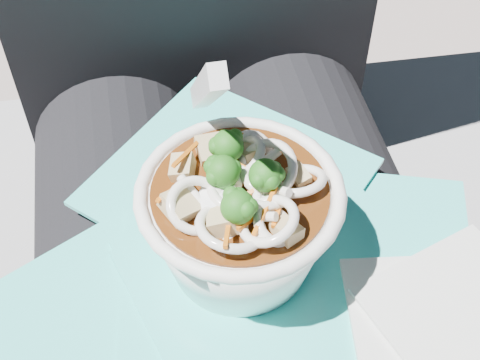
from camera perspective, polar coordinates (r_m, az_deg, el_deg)
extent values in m
cube|color=gray|center=(0.88, -1.55, -12.66)|extent=(1.02, 0.54, 0.41)
cylinder|color=black|center=(0.56, -8.50, -13.24)|extent=(0.16, 0.48, 0.16)
cylinder|color=black|center=(0.58, 9.29, -10.22)|extent=(0.16, 0.48, 0.16)
cube|color=#31CCC3|center=(0.48, 3.56, -8.25)|extent=(0.23, 0.22, 0.00)
cube|color=#31CCC3|center=(0.50, 11.77, -5.61)|extent=(0.16, 0.16, 0.00)
cube|color=#31CCC3|center=(0.49, 10.29, -6.80)|extent=(0.20, 0.21, 0.00)
cube|color=#31CCC3|center=(0.49, 2.15, -6.32)|extent=(0.17, 0.18, 0.00)
cube|color=#31CCC3|center=(0.47, 11.54, -11.67)|extent=(0.18, 0.17, 0.00)
cube|color=#31CCC3|center=(0.53, -0.99, -0.12)|extent=(0.26, 0.25, 0.00)
cube|color=#31CCC3|center=(0.45, -10.84, -12.93)|extent=(0.22, 0.22, 0.00)
cube|color=#31CCC3|center=(0.46, 1.15, -10.14)|extent=(0.20, 0.18, 0.00)
cube|color=#31CCC3|center=(0.46, 4.19, -9.02)|extent=(0.24, 0.24, 0.00)
cube|color=#31CCC3|center=(0.46, 2.42, -9.70)|extent=(0.21, 0.21, 0.00)
cube|color=silver|center=(0.46, 18.57, -13.33)|extent=(0.16, 0.16, 0.00)
cube|color=silver|center=(0.46, 18.78, -11.02)|extent=(0.14, 0.14, 0.00)
torus|color=white|center=(0.41, 0.00, -1.09)|extent=(0.13, 0.13, 0.01)
cylinder|color=#432009|center=(0.42, 0.00, -1.36)|extent=(0.11, 0.11, 0.01)
torus|color=white|center=(0.39, -0.79, -4.07)|extent=(0.06, 0.06, 0.02)
torus|color=white|center=(0.39, 2.91, -3.93)|extent=(0.04, 0.04, 0.02)
torus|color=white|center=(0.43, 0.86, 2.26)|extent=(0.04, 0.04, 0.03)
torus|color=white|center=(0.42, 2.22, 0.80)|extent=(0.05, 0.06, 0.04)
torus|color=white|center=(0.40, -2.48, -3.64)|extent=(0.05, 0.05, 0.01)
torus|color=white|center=(0.40, 1.56, -0.96)|extent=(0.05, 0.04, 0.03)
torus|color=white|center=(0.40, -3.69, -2.20)|extent=(0.05, 0.05, 0.03)
torus|color=white|center=(0.41, 0.23, -0.86)|extent=(0.04, 0.03, 0.03)
torus|color=white|center=(0.41, 1.87, -0.05)|extent=(0.04, 0.04, 0.02)
torus|color=white|center=(0.40, -0.14, -0.80)|extent=(0.05, 0.05, 0.01)
torus|color=white|center=(0.43, -0.44, 2.40)|extent=(0.04, 0.04, 0.02)
torus|color=white|center=(0.42, 0.25, 1.89)|extent=(0.04, 0.05, 0.03)
torus|color=white|center=(0.39, 2.44, -3.50)|extent=(0.05, 0.05, 0.02)
torus|color=white|center=(0.42, 4.86, -0.07)|extent=(0.04, 0.04, 0.02)
cylinder|color=white|center=(0.41, 2.67, -0.71)|extent=(0.02, 0.03, 0.02)
cylinder|color=white|center=(0.40, 1.47, -1.55)|extent=(0.01, 0.02, 0.02)
cylinder|color=white|center=(0.41, -0.54, 0.76)|extent=(0.01, 0.03, 0.01)
cylinder|color=white|center=(0.42, 1.85, 1.37)|extent=(0.03, 0.01, 0.02)
cylinder|color=white|center=(0.39, -0.79, -2.86)|extent=(0.03, 0.01, 0.02)
cylinder|color=white|center=(0.39, 1.70, -3.14)|extent=(0.02, 0.02, 0.01)
cylinder|color=white|center=(0.40, -4.10, -1.05)|extent=(0.02, 0.03, 0.01)
cylinder|color=#82A952|center=(0.41, 2.13, -0.71)|extent=(0.01, 0.01, 0.01)
sphere|color=#135012|center=(0.40, 2.18, 0.40)|extent=(0.02, 0.02, 0.02)
sphere|color=#135012|center=(0.39, 1.64, -0.03)|extent=(0.01, 0.01, 0.01)
sphere|color=#135012|center=(0.40, 3.18, 0.51)|extent=(0.01, 0.01, 0.01)
sphere|color=#135012|center=(0.39, 2.65, -0.12)|extent=(0.01, 0.01, 0.01)
sphere|color=#135012|center=(0.40, 2.87, 0.93)|extent=(0.01, 0.01, 0.01)
cylinder|color=#82A952|center=(0.42, -1.05, 1.78)|extent=(0.01, 0.01, 0.01)
sphere|color=#135012|center=(0.42, -1.08, 2.90)|extent=(0.02, 0.02, 0.02)
sphere|color=#135012|center=(0.42, -0.44, 3.72)|extent=(0.01, 0.01, 0.01)
sphere|color=#135012|center=(0.42, -1.29, 3.66)|extent=(0.01, 0.01, 0.01)
sphere|color=#135012|center=(0.42, -2.02, 3.04)|extent=(0.01, 0.01, 0.01)
sphere|color=#135012|center=(0.41, -2.01, 2.81)|extent=(0.01, 0.01, 0.01)
cylinder|color=#82A952|center=(0.41, -1.43, -0.41)|extent=(0.01, 0.01, 0.01)
sphere|color=#135012|center=(0.40, -1.46, 0.70)|extent=(0.02, 0.02, 0.02)
sphere|color=#135012|center=(0.40, -2.21, 1.44)|extent=(0.01, 0.01, 0.01)
sphere|color=#135012|center=(0.40, -2.18, 0.21)|extent=(0.01, 0.01, 0.01)
sphere|color=#135012|center=(0.40, -2.41, 1.16)|extent=(0.01, 0.01, 0.01)
sphere|color=#135012|center=(0.40, -0.56, 1.04)|extent=(0.01, 0.01, 0.01)
cylinder|color=#82A952|center=(0.39, -0.18, -3.41)|extent=(0.01, 0.01, 0.01)
sphere|color=#135012|center=(0.38, -0.18, -2.31)|extent=(0.02, 0.02, 0.02)
sphere|color=#135012|center=(0.38, 0.55, -2.55)|extent=(0.01, 0.01, 0.01)
sphere|color=#135012|center=(0.39, -0.15, -1.36)|extent=(0.01, 0.01, 0.01)
sphere|color=#135012|center=(0.38, 0.83, -2.26)|extent=(0.01, 0.01, 0.01)
sphere|color=#135012|center=(0.38, -0.74, -1.27)|extent=(0.01, 0.01, 0.01)
cube|color=orange|center=(0.42, -1.31, 1.64)|extent=(0.03, 0.03, 0.02)
cube|color=orange|center=(0.41, -5.50, -0.65)|extent=(0.03, 0.03, 0.01)
cube|color=orange|center=(0.41, 0.84, 0.76)|extent=(0.03, 0.03, 0.00)
cube|color=orange|center=(0.41, -3.63, -1.34)|extent=(0.03, 0.01, 0.00)
cube|color=orange|center=(0.39, 2.15, -2.67)|extent=(0.02, 0.03, 0.01)
cube|color=orange|center=(0.38, -0.97, -3.83)|extent=(0.01, 0.04, 0.01)
cube|color=orange|center=(0.42, -4.60, 2.28)|extent=(0.02, 0.03, 0.01)
cube|color=orange|center=(0.40, -0.85, -2.06)|extent=(0.04, 0.01, 0.02)
cube|color=orange|center=(0.39, 1.44, -2.93)|extent=(0.03, 0.02, 0.01)
cube|color=orange|center=(0.40, 3.41, -2.24)|extent=(0.02, 0.03, 0.00)
cube|color=tan|center=(0.42, 5.04, 0.33)|extent=(0.02, 0.02, 0.01)
cube|color=tan|center=(0.43, 0.83, 2.48)|extent=(0.02, 0.02, 0.01)
cube|color=tan|center=(0.43, -2.35, 2.48)|extent=(0.02, 0.02, 0.02)
cube|color=tan|center=(0.42, -4.94, 0.99)|extent=(0.02, 0.02, 0.01)
cube|color=tan|center=(0.40, -5.16, -2.23)|extent=(0.03, 0.03, 0.02)
cube|color=tan|center=(0.39, -1.30, -3.50)|extent=(0.02, 0.02, 0.02)
cube|color=tan|center=(0.39, 4.00, -4.42)|extent=(0.02, 0.02, 0.01)
ellipsoid|color=white|center=(0.40, -1.54, -1.89)|extent=(0.03, 0.04, 0.01)
cube|color=white|center=(0.40, -2.85, 7.78)|extent=(0.01, 0.10, 0.10)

